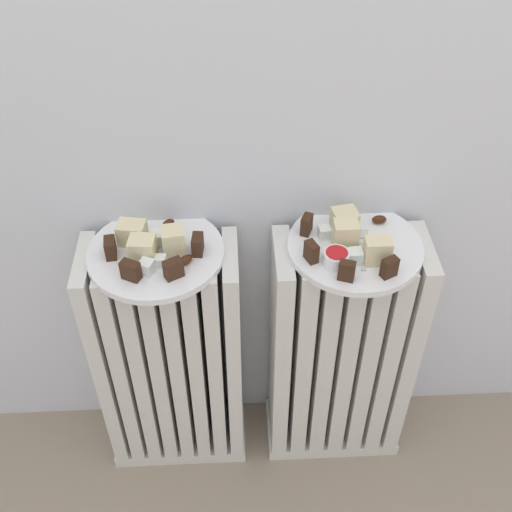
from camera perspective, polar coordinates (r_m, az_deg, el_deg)
radiator_left at (r=1.29m, az=-7.58°, el=-9.28°), size 0.28×0.14×0.56m
radiator_right at (r=1.30m, az=7.51°, el=-8.71°), size 0.28×0.14×0.56m
plate_left at (r=1.08m, az=-8.95°, el=0.25°), size 0.23×0.23×0.01m
plate_right at (r=1.09m, az=8.85°, el=0.83°), size 0.23×0.23×0.01m
dark_cake_slice_left_0 at (r=1.07m, az=-12.90°, el=0.71°), size 0.02×0.03×0.03m
dark_cake_slice_left_1 at (r=1.02m, az=-11.15°, el=-1.28°), size 0.03×0.03×0.03m
dark_cake_slice_left_2 at (r=1.02m, az=-7.40°, el=-1.14°), size 0.03×0.03×0.03m
dark_cake_slice_left_3 at (r=1.06m, az=-5.25°, el=1.03°), size 0.02×0.03×0.03m
marble_cake_slice_left_0 at (r=1.05m, az=-10.11°, el=0.60°), size 0.05×0.04×0.04m
marble_cake_slice_left_1 at (r=1.09m, az=-11.02°, el=2.04°), size 0.05×0.04×0.04m
marble_cake_slice_left_2 at (r=1.06m, az=-7.40°, el=1.40°), size 0.04×0.04×0.05m
turkish_delight_left_0 at (r=1.04m, az=-8.53°, el=-0.44°), size 0.02×0.02×0.02m
turkish_delight_left_1 at (r=1.08m, az=-8.68°, el=1.58°), size 0.03×0.03×0.02m
turkish_delight_left_2 at (r=1.10m, az=-7.26°, el=2.16°), size 0.02×0.02×0.02m
turkish_delight_left_3 at (r=1.03m, az=-9.77°, el=-0.96°), size 0.03×0.03×0.02m
medjool_date_left_0 at (r=1.04m, az=-6.32°, el=-0.35°), size 0.03×0.03×0.02m
medjool_date_left_1 at (r=1.11m, az=-7.86°, el=2.85°), size 0.03×0.03×0.02m
dark_cake_slice_right_0 at (r=1.09m, az=4.54°, el=2.82°), size 0.02×0.03×0.04m
dark_cake_slice_right_1 at (r=1.04m, az=4.97°, el=0.38°), size 0.02×0.03×0.04m
dark_cake_slice_right_2 at (r=1.01m, az=8.11°, el=-1.32°), size 0.03×0.02×0.04m
dark_cake_slice_right_3 at (r=1.03m, az=11.84°, el=-1.01°), size 0.03×0.03×0.04m
marble_cake_slice_right_0 at (r=1.11m, az=7.91°, el=3.21°), size 0.05×0.04×0.04m
marble_cake_slice_right_1 at (r=1.05m, az=10.80°, el=0.45°), size 0.04×0.03×0.05m
marble_cake_slice_right_2 at (r=1.07m, az=8.01°, el=1.88°), size 0.04×0.03×0.05m
turkish_delight_right_0 at (r=1.09m, az=6.15°, el=2.11°), size 0.02×0.02×0.02m
turkish_delight_right_1 at (r=1.05m, az=8.87°, el=-0.01°), size 0.02×0.02×0.02m
medjool_date_right_0 at (r=1.14m, az=10.96°, el=3.22°), size 0.03×0.02×0.02m
medjool_date_right_1 at (r=1.09m, az=11.21°, el=1.19°), size 0.02×0.03×0.01m
jam_bowl_right at (r=1.04m, az=7.19°, el=-0.13°), size 0.04×0.04×0.03m
fork at (r=1.09m, az=9.52°, el=0.88°), size 0.03×0.10×0.00m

